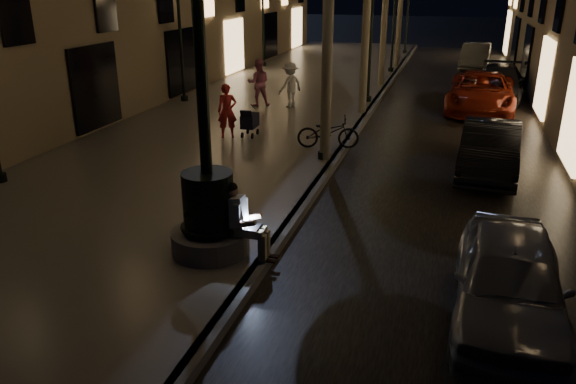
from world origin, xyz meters
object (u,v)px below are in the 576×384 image
(lamp_curb_c, at_px, (395,11))
(stroller, at_px, (250,121))
(pedestrian_pink, at_px, (259,83))
(pedestrian_red, at_px, (227,111))
(bicycle, at_px, (328,132))
(seated_man_laptop, at_px, (242,218))
(lamp_left_b, at_px, (179,22))
(lamp_curb_a, at_px, (326,45))
(lamp_left_c, at_px, (263,9))
(fountain_lamppost, at_px, (208,199))
(car_second, at_px, (489,149))
(car_front, at_px, (510,281))
(car_fifth, at_px, (475,56))
(car_third, at_px, (481,93))
(car_rear, at_px, (499,83))
(pedestrian_white, at_px, (290,85))
(lamp_curb_b, at_px, (372,22))
(lamp_curb_d, at_px, (408,5))

(lamp_curb_c, bearing_deg, stroller, -100.66)
(stroller, bearing_deg, pedestrian_pink, 103.80)
(pedestrian_red, bearing_deg, bicycle, -29.21)
(seated_man_laptop, distance_m, lamp_left_b, 14.09)
(lamp_curb_a, relative_size, lamp_left_c, 1.00)
(fountain_lamppost, xyz_separation_m, car_second, (5.00, 6.55, -0.54))
(seated_man_laptop, relative_size, bicycle, 0.77)
(car_second, bearing_deg, seated_man_laptop, -119.84)
(car_front, xyz_separation_m, car_fifth, (0.00, 26.16, 0.03))
(car_front, xyz_separation_m, car_second, (0.00, 7.05, 0.00))
(stroller, distance_m, car_third, 9.65)
(lamp_left_b, relative_size, bicycle, 2.70)
(car_third, distance_m, pedestrian_pink, 8.53)
(lamp_curb_c, height_order, car_front, lamp_curb_c)
(stroller, distance_m, car_rear, 12.20)
(lamp_curb_a, relative_size, lamp_curb_c, 1.00)
(car_front, height_order, pedestrian_white, pedestrian_white)
(car_front, distance_m, pedestrian_red, 10.95)
(stroller, height_order, bicycle, stroller)
(lamp_curb_c, distance_m, car_rear, 7.58)
(bicycle, bearing_deg, lamp_left_c, 12.12)
(lamp_curb_b, height_order, lamp_left_b, same)
(lamp_curb_c, distance_m, bicycle, 15.16)
(lamp_left_c, bearing_deg, car_second, -53.58)
(car_front, height_order, pedestrian_red, pedestrian_red)
(stroller, distance_m, car_front, 10.72)
(seated_man_laptop, height_order, car_second, seated_man_laptop)
(lamp_left_c, bearing_deg, stroller, -73.02)
(car_fifth, xyz_separation_m, bicycle, (-4.40, -18.60, -0.03))
(lamp_curb_b, xyz_separation_m, lamp_curb_c, (0.00, 8.00, 0.00))
(fountain_lamppost, bearing_deg, lamp_curb_b, 87.14)
(lamp_curb_c, relative_size, pedestrian_pink, 2.72)
(lamp_curb_b, bearing_deg, pedestrian_red, -116.58)
(car_front, height_order, bicycle, car_front)
(bicycle, bearing_deg, lamp_curb_d, -13.24)
(car_rear, bearing_deg, lamp_left_c, 163.46)
(lamp_curb_b, bearing_deg, car_rear, 30.51)
(lamp_curb_a, bearing_deg, lamp_curb_c, 90.00)
(car_front, height_order, car_second, car_second)
(lamp_curb_b, distance_m, lamp_curb_c, 8.00)
(lamp_left_c, xyz_separation_m, stroller, (4.39, -14.39, -2.54))
(lamp_left_c, height_order, car_rear, lamp_left_c)
(lamp_curb_a, height_order, lamp_left_b, same)
(lamp_left_c, distance_m, stroller, 15.26)
(car_front, bearing_deg, car_second, 92.05)
(pedestrian_red, bearing_deg, car_third, 17.95)
(lamp_curb_b, bearing_deg, lamp_curb_c, 90.00)
(seated_man_laptop, xyz_separation_m, car_second, (4.39, 6.55, -0.25))
(fountain_lamppost, distance_m, car_front, 5.05)
(car_third, relative_size, pedestrian_white, 3.13)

